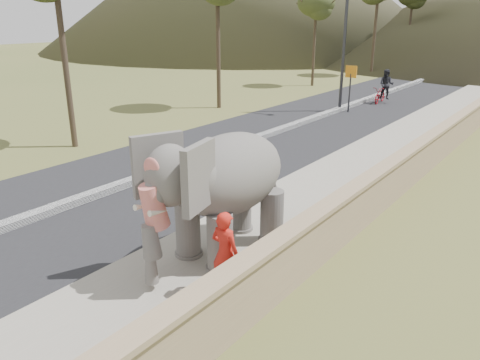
# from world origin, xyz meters

# --- Properties ---
(ground) EXTENTS (160.00, 160.00, 0.00)m
(ground) POSITION_xyz_m (0.00, 0.00, 0.00)
(ground) COLOR olive
(ground) RESTS_ON ground
(road) EXTENTS (7.00, 120.00, 0.03)m
(road) POSITION_xyz_m (-5.00, 10.00, 0.01)
(road) COLOR black
(road) RESTS_ON ground
(median) EXTENTS (0.35, 120.00, 0.22)m
(median) POSITION_xyz_m (-5.00, 10.00, 0.11)
(median) COLOR black
(median) RESTS_ON ground
(walkway) EXTENTS (3.00, 120.00, 0.15)m
(walkway) POSITION_xyz_m (0.00, 10.00, 0.07)
(walkway) COLOR #9E9687
(walkway) RESTS_ON ground
(parapet) EXTENTS (0.30, 120.00, 1.10)m
(parapet) POSITION_xyz_m (1.65, 10.00, 0.55)
(parapet) COLOR tan
(parapet) RESTS_ON ground
(lamppost) EXTENTS (1.76, 0.36, 8.00)m
(lamppost) POSITION_xyz_m (-4.69, 17.41, 4.87)
(lamppost) COLOR #323338
(lamppost) RESTS_ON ground
(signboard) EXTENTS (0.60, 0.08, 2.40)m
(signboard) POSITION_xyz_m (-4.50, 17.40, 1.64)
(signboard) COLOR #2D2D33
(signboard) RESTS_ON ground
(elephant_and_man) EXTENTS (2.27, 3.72, 2.60)m
(elephant_and_man) POSITION_xyz_m (0.02, 1.42, 1.44)
(elephant_and_man) COLOR slate
(elephant_and_man) RESTS_ON ground
(motorcyclist) EXTENTS (1.14, 1.84, 1.95)m
(motorcyclist) POSITION_xyz_m (-4.05, 21.06, 0.76)
(motorcyclist) COLOR maroon
(motorcyclist) RESTS_ON ground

